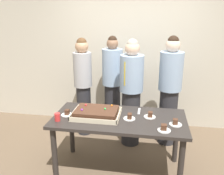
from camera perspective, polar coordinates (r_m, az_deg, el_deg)
ground_plane at (r=3.54m, az=1.57°, el=-18.66°), size 12.00×12.00×0.00m
interior_back_panel at (r=4.49m, az=4.65°, el=9.94°), size 8.00×0.12×3.00m
party_table at (r=3.18m, az=1.68°, el=-8.68°), size 1.70×0.83×0.79m
sheet_cake at (r=3.16m, az=-3.68°, el=-5.94°), size 0.61×0.45×0.12m
plated_slice_near_left at (r=2.87m, az=12.08°, el=-9.41°), size 0.15×0.15×0.08m
plated_slice_near_right at (r=3.09m, az=4.12°, el=-7.00°), size 0.15×0.15×0.08m
plated_slice_far_left at (r=3.17m, az=8.90°, el=-6.52°), size 0.15×0.15×0.08m
plated_slice_far_right at (r=3.25m, az=-10.51°, el=-6.01°), size 0.15×0.15×0.08m
plated_slice_center_front at (r=3.04m, az=14.65°, el=-8.06°), size 0.15×0.15×0.07m
drink_cup_nearest at (r=3.11m, az=-12.69°, el=-6.77°), size 0.07×0.07×0.10m
cake_server_utensil at (r=3.34m, az=6.38°, el=-5.53°), size 0.03×0.20×0.01m
person_serving_front at (r=4.21m, az=0.10°, el=0.85°), size 0.35×0.35×1.70m
person_green_shirt_behind at (r=3.90m, az=13.36°, el=-0.60°), size 0.36×0.36×1.75m
person_striped_tie_right at (r=3.79m, az=4.53°, el=-1.08°), size 0.36×0.36×1.71m
person_far_right_suit at (r=4.14m, az=-6.78°, el=0.61°), size 0.30×0.30×1.68m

